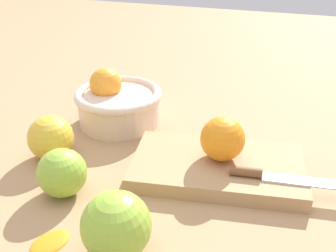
{
  "coord_description": "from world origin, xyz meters",
  "views": [
    {
      "loc": [
        0.15,
        -0.45,
        0.35
      ],
      "look_at": [
        -0.02,
        0.1,
        0.04
      ],
      "focal_mm": 42.11,
      "sensor_mm": 36.0,
      "label": 1
    }
  ],
  "objects_px": {
    "cutting_board": "(217,168)",
    "apple_front_center": "(116,226)",
    "bowl": "(117,103)",
    "orange_on_board": "(223,139)",
    "knife": "(270,176)",
    "apple_front_left": "(62,173)",
    "apple_mid_left": "(51,138)"
  },
  "relations": [
    {
      "from": "cutting_board",
      "to": "knife",
      "type": "bearing_deg",
      "value": -15.32
    },
    {
      "from": "bowl",
      "to": "cutting_board",
      "type": "distance_m",
      "value": 0.24
    },
    {
      "from": "orange_on_board",
      "to": "apple_mid_left",
      "type": "height_order",
      "value": "orange_on_board"
    },
    {
      "from": "apple_front_left",
      "to": "bowl",
      "type": "bearing_deg",
      "value": 94.29
    },
    {
      "from": "bowl",
      "to": "orange_on_board",
      "type": "distance_m",
      "value": 0.24
    },
    {
      "from": "cutting_board",
      "to": "apple_front_center",
      "type": "bearing_deg",
      "value": -112.54
    },
    {
      "from": "apple_front_left",
      "to": "apple_front_center",
      "type": "height_order",
      "value": "apple_front_center"
    },
    {
      "from": "orange_on_board",
      "to": "apple_front_left",
      "type": "height_order",
      "value": "orange_on_board"
    },
    {
      "from": "orange_on_board",
      "to": "apple_front_left",
      "type": "bearing_deg",
      "value": -148.73
    },
    {
      "from": "apple_mid_left",
      "to": "apple_front_center",
      "type": "height_order",
      "value": "apple_front_center"
    },
    {
      "from": "cutting_board",
      "to": "apple_front_left",
      "type": "relative_size",
      "value": 3.69
    },
    {
      "from": "cutting_board",
      "to": "apple_front_left",
      "type": "height_order",
      "value": "apple_front_left"
    },
    {
      "from": "knife",
      "to": "apple_mid_left",
      "type": "bearing_deg",
      "value": -177.79
    },
    {
      "from": "apple_mid_left",
      "to": "orange_on_board",
      "type": "bearing_deg",
      "value": 9.55
    },
    {
      "from": "bowl",
      "to": "orange_on_board",
      "type": "height_order",
      "value": "bowl"
    },
    {
      "from": "orange_on_board",
      "to": "apple_mid_left",
      "type": "distance_m",
      "value": 0.27
    },
    {
      "from": "apple_front_center",
      "to": "apple_front_left",
      "type": "bearing_deg",
      "value": 146.16
    },
    {
      "from": "apple_mid_left",
      "to": "apple_front_center",
      "type": "bearing_deg",
      "value": -40.16
    },
    {
      "from": "apple_front_left",
      "to": "apple_front_center",
      "type": "relative_size",
      "value": 0.85
    },
    {
      "from": "apple_mid_left",
      "to": "bowl",
      "type": "bearing_deg",
      "value": 71.42
    },
    {
      "from": "bowl",
      "to": "apple_front_left",
      "type": "distance_m",
      "value": 0.22
    },
    {
      "from": "apple_mid_left",
      "to": "knife",
      "type": "bearing_deg",
      "value": 2.21
    },
    {
      "from": "cutting_board",
      "to": "apple_mid_left",
      "type": "bearing_deg",
      "value": -172.53
    },
    {
      "from": "orange_on_board",
      "to": "knife",
      "type": "xyz_separation_m",
      "value": [
        0.07,
        -0.03,
        -0.03
      ]
    },
    {
      "from": "apple_mid_left",
      "to": "apple_front_center",
      "type": "relative_size",
      "value": 0.89
    },
    {
      "from": "cutting_board",
      "to": "knife",
      "type": "xyz_separation_m",
      "value": [
        0.08,
        -0.02,
        0.02
      ]
    },
    {
      "from": "orange_on_board",
      "to": "knife",
      "type": "height_order",
      "value": "orange_on_board"
    },
    {
      "from": "knife",
      "to": "apple_mid_left",
      "type": "xyz_separation_m",
      "value": [
        -0.34,
        -0.01,
        0.01
      ]
    },
    {
      "from": "cutting_board",
      "to": "knife",
      "type": "relative_size",
      "value": 1.64
    },
    {
      "from": "knife",
      "to": "apple_front_center",
      "type": "bearing_deg",
      "value": -132.89
    },
    {
      "from": "cutting_board",
      "to": "orange_on_board",
      "type": "xyz_separation_m",
      "value": [
        0.0,
        0.01,
        0.05
      ]
    },
    {
      "from": "apple_front_left",
      "to": "knife",
      "type": "bearing_deg",
      "value": 18.09
    }
  ]
}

